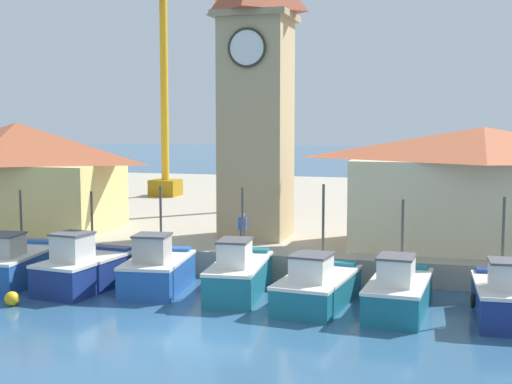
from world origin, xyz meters
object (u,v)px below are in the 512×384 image
(fishing_boat_mid_left, at_px, (157,270))
(port_crane_near, at_px, (269,99))
(fishing_boat_mid_right, at_px, (317,286))
(fishing_boat_center, at_px, (239,275))
(fishing_boat_right_outer, at_px, (503,298))
(fishing_boat_left_inner, at_px, (84,269))
(mooring_buoy, at_px, (12,299))
(fishing_boat_right_inner, at_px, (399,292))
(warehouse_left, at_px, (18,174))
(warehouse_right, at_px, (482,187))
(fishing_boat_left_outer, at_px, (15,264))
(clock_tower, at_px, (256,86))
(port_crane_far, at_px, (167,98))
(dock_worker_near_tower, at_px, (242,230))

(fishing_boat_mid_left, xyz_separation_m, port_crane_near, (-0.05, 17.94, 7.19))
(fishing_boat_mid_left, distance_m, fishing_boat_mid_right, 6.56)
(fishing_boat_center, bearing_deg, fishing_boat_right_outer, -5.52)
(fishing_boat_mid_left, xyz_separation_m, fishing_boat_right_outer, (12.94, -0.81, -0.03))
(fishing_boat_left_inner, height_order, mooring_buoy, fishing_boat_left_inner)
(fishing_boat_right_inner, xyz_separation_m, fishing_boat_right_outer, (3.46, -0.06, 0.03))
(fishing_boat_mid_left, xyz_separation_m, warehouse_left, (-10.85, 6.90, 3.07))
(warehouse_right, relative_size, port_crane_near, 0.65)
(fishing_boat_left_outer, relative_size, fishing_boat_right_inner, 1.04)
(clock_tower, distance_m, port_crane_far, 19.74)
(fishing_boat_center, xyz_separation_m, port_crane_near, (-3.40, 17.82, 7.19))
(fishing_boat_left_inner, distance_m, fishing_boat_center, 6.29)
(fishing_boat_mid_left, xyz_separation_m, fishing_boat_center, (3.35, 0.11, -0.00))
(fishing_boat_left_inner, xyz_separation_m, fishing_boat_center, (6.24, 0.76, -0.01))
(fishing_boat_mid_left, relative_size, mooring_buoy, 8.12)
(warehouse_left, xyz_separation_m, warehouse_right, (23.32, 0.08, -0.09))
(fishing_boat_left_inner, relative_size, clock_tower, 0.30)
(fishing_boat_mid_left, bearing_deg, mooring_buoy, -139.48)
(fishing_boat_left_outer, height_order, mooring_buoy, fishing_boat_left_outer)
(fishing_boat_left_outer, height_order, clock_tower, clock_tower)
(clock_tower, height_order, mooring_buoy, clock_tower)
(fishing_boat_center, height_order, fishing_boat_mid_right, fishing_boat_mid_right)
(fishing_boat_center, xyz_separation_m, clock_tower, (-1.32, 7.31, 7.55))
(fishing_boat_right_inner, xyz_separation_m, port_crane_near, (-9.53, 18.69, 7.25))
(fishing_boat_left_outer, xyz_separation_m, warehouse_right, (18.66, 7.40, 3.01))
(fishing_boat_mid_left, bearing_deg, fishing_boat_right_inner, -4.56)
(warehouse_right, bearing_deg, port_crane_far, 142.68)
(fishing_boat_right_inner, xyz_separation_m, mooring_buoy, (-13.68, -2.83, -0.49))
(fishing_boat_right_outer, distance_m, warehouse_right, 8.36)
(fishing_boat_right_outer, bearing_deg, fishing_boat_right_inner, 179.04)
(fishing_boat_center, xyz_separation_m, port_crane_far, (-12.66, 23.46, 7.45))
(fishing_boat_left_outer, xyz_separation_m, clock_tower, (8.22, 7.85, 7.57))
(fishing_boat_left_outer, bearing_deg, fishing_boat_mid_left, 3.97)
(warehouse_right, bearing_deg, fishing_boat_center, -143.04)
(fishing_boat_left_outer, bearing_deg, fishing_boat_right_inner, -1.19)
(warehouse_left, height_order, dock_worker_near_tower, warehouse_left)
(fishing_boat_right_inner, relative_size, port_crane_near, 0.27)
(warehouse_left, distance_m, warehouse_right, 23.32)
(fishing_boat_left_inner, height_order, fishing_boat_right_inner, fishing_boat_right_inner)
(warehouse_right, xyz_separation_m, port_crane_far, (-21.78, 16.60, 4.46))
(port_crane_near, bearing_deg, clock_tower, -78.83)
(fishing_boat_right_outer, bearing_deg, dock_worker_near_tower, 154.75)
(fishing_boat_mid_left, bearing_deg, fishing_boat_left_inner, -167.43)
(fishing_boat_center, distance_m, port_crane_near, 19.52)
(fishing_boat_mid_right, relative_size, warehouse_right, 0.44)
(fishing_boat_right_inner, height_order, fishing_boat_right_outer, fishing_boat_right_outer)
(warehouse_right, distance_m, port_crane_far, 27.75)
(fishing_boat_left_outer, bearing_deg, warehouse_right, 21.64)
(port_crane_far, bearing_deg, fishing_boat_left_inner, -75.15)
(warehouse_left, bearing_deg, fishing_boat_mid_left, -32.44)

